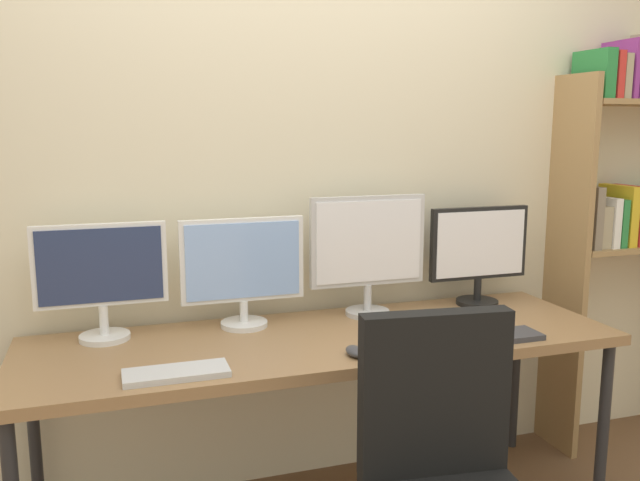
{
  "coord_description": "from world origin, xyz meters",
  "views": [
    {
      "loc": [
        -0.74,
        -1.61,
        1.51
      ],
      "look_at": [
        0.0,
        0.65,
        1.09
      ],
      "focal_mm": 36.96,
      "sensor_mm": 36.0,
      "label": 1
    }
  ],
  "objects_px": {
    "monitor_center_left": "(243,268)",
    "keyboard_left": "(176,373)",
    "computer_mouse": "(355,351)",
    "bookshelf": "(634,203)",
    "monitor_center_right": "(368,249)",
    "keyboard_right": "(491,337)",
    "monitor_far_left": "(101,275)",
    "monitor_far_right": "(479,251)",
    "desk": "(324,349)"
  },
  "relations": [
    {
      "from": "desk",
      "to": "monitor_far_right",
      "type": "relative_size",
      "value": 4.82
    },
    {
      "from": "bookshelf",
      "to": "keyboard_left",
      "type": "relative_size",
      "value": 5.92
    },
    {
      "from": "monitor_far_right",
      "to": "keyboard_left",
      "type": "bearing_deg",
      "value": -161.6
    },
    {
      "from": "bookshelf",
      "to": "computer_mouse",
      "type": "height_order",
      "value": "bookshelf"
    },
    {
      "from": "desk",
      "to": "computer_mouse",
      "type": "relative_size",
      "value": 22.69
    },
    {
      "from": "monitor_center_left",
      "to": "keyboard_left",
      "type": "relative_size",
      "value": 1.46
    },
    {
      "from": "monitor_center_right",
      "to": "keyboard_right",
      "type": "distance_m",
      "value": 0.6
    },
    {
      "from": "keyboard_right",
      "to": "computer_mouse",
      "type": "height_order",
      "value": "computer_mouse"
    },
    {
      "from": "keyboard_left",
      "to": "computer_mouse",
      "type": "height_order",
      "value": "computer_mouse"
    },
    {
      "from": "bookshelf",
      "to": "monitor_center_right",
      "type": "relative_size",
      "value": 3.91
    },
    {
      "from": "desk",
      "to": "monitor_far_left",
      "type": "relative_size",
      "value": 4.72
    },
    {
      "from": "monitor_center_left",
      "to": "computer_mouse",
      "type": "bearing_deg",
      "value": -56.99
    },
    {
      "from": "monitor_far_right",
      "to": "bookshelf",
      "type": "bearing_deg",
      "value": 1.3
    },
    {
      "from": "monitor_far_left",
      "to": "monitor_far_right",
      "type": "xyz_separation_m",
      "value": [
        1.54,
        0.0,
        -0.0
      ]
    },
    {
      "from": "monitor_center_left",
      "to": "keyboard_left",
      "type": "xyz_separation_m",
      "value": [
        -0.3,
        -0.44,
        -0.22
      ]
    },
    {
      "from": "monitor_center_right",
      "to": "keyboard_left",
      "type": "xyz_separation_m",
      "value": [
        -0.82,
        -0.44,
        -0.27
      ]
    },
    {
      "from": "keyboard_right",
      "to": "computer_mouse",
      "type": "distance_m",
      "value": 0.53
    },
    {
      "from": "monitor_far_left",
      "to": "keyboard_left",
      "type": "distance_m",
      "value": 0.54
    },
    {
      "from": "desk",
      "to": "bookshelf",
      "type": "bearing_deg",
      "value": 8.24
    },
    {
      "from": "monitor_far_left",
      "to": "keyboard_left",
      "type": "relative_size",
      "value": 1.43
    },
    {
      "from": "monitor_center_left",
      "to": "monitor_far_right",
      "type": "relative_size",
      "value": 1.05
    },
    {
      "from": "monitor_center_left",
      "to": "monitor_far_right",
      "type": "bearing_deg",
      "value": -0.0
    },
    {
      "from": "keyboard_left",
      "to": "desk",
      "type": "bearing_deg",
      "value": 22.33
    },
    {
      "from": "monitor_center_left",
      "to": "computer_mouse",
      "type": "xyz_separation_m",
      "value": [
        0.29,
        -0.44,
        -0.22
      ]
    },
    {
      "from": "keyboard_right",
      "to": "computer_mouse",
      "type": "xyz_separation_m",
      "value": [
        -0.53,
        -0.0,
        0.01
      ]
    },
    {
      "from": "monitor_center_left",
      "to": "computer_mouse",
      "type": "distance_m",
      "value": 0.57
    },
    {
      "from": "monitor_far_right",
      "to": "monitor_center_right",
      "type": "bearing_deg",
      "value": 179.99
    },
    {
      "from": "bookshelf",
      "to": "keyboard_right",
      "type": "relative_size",
      "value": 5.1
    },
    {
      "from": "desk",
      "to": "monitor_center_left",
      "type": "distance_m",
      "value": 0.44
    },
    {
      "from": "monitor_center_left",
      "to": "monitor_far_right",
      "type": "height_order",
      "value": "monitor_far_right"
    },
    {
      "from": "monitor_far_left",
      "to": "monitor_center_right",
      "type": "xyz_separation_m",
      "value": [
        1.03,
        0.0,
        0.03
      ]
    },
    {
      "from": "keyboard_right",
      "to": "monitor_far_right",
      "type": "bearing_deg",
      "value": 64.67
    },
    {
      "from": "keyboard_left",
      "to": "computer_mouse",
      "type": "relative_size",
      "value": 3.37
    },
    {
      "from": "bookshelf",
      "to": "computer_mouse",
      "type": "bearing_deg",
      "value": -163.52
    },
    {
      "from": "desk",
      "to": "monitor_center_left",
      "type": "height_order",
      "value": "monitor_center_left"
    },
    {
      "from": "bookshelf",
      "to": "computer_mouse",
      "type": "relative_size",
      "value": 19.95
    },
    {
      "from": "monitor_far_left",
      "to": "monitor_center_left",
      "type": "distance_m",
      "value": 0.51
    },
    {
      "from": "monitor_center_right",
      "to": "monitor_far_right",
      "type": "distance_m",
      "value": 0.51
    },
    {
      "from": "bookshelf",
      "to": "keyboard_right",
      "type": "height_order",
      "value": "bookshelf"
    },
    {
      "from": "computer_mouse",
      "to": "bookshelf",
      "type": "bearing_deg",
      "value": 16.48
    },
    {
      "from": "monitor_center_right",
      "to": "computer_mouse",
      "type": "distance_m",
      "value": 0.56
    },
    {
      "from": "bookshelf",
      "to": "keyboard_left",
      "type": "distance_m",
      "value": 2.24
    },
    {
      "from": "monitor_far_left",
      "to": "computer_mouse",
      "type": "bearing_deg",
      "value": -28.98
    },
    {
      "from": "bookshelf",
      "to": "monitor_far_right",
      "type": "xyz_separation_m",
      "value": [
        -0.83,
        -0.02,
        -0.17
      ]
    },
    {
      "from": "monitor_far_right",
      "to": "keyboard_left",
      "type": "relative_size",
      "value": 1.4
    },
    {
      "from": "desk",
      "to": "monitor_far_right",
      "type": "height_order",
      "value": "monitor_far_right"
    },
    {
      "from": "desk",
      "to": "monitor_center_left",
      "type": "bearing_deg",
      "value": 140.38
    },
    {
      "from": "monitor_center_left",
      "to": "computer_mouse",
      "type": "height_order",
      "value": "monitor_center_left"
    },
    {
      "from": "keyboard_left",
      "to": "monitor_far_right",
      "type": "bearing_deg",
      "value": 18.4
    },
    {
      "from": "computer_mouse",
      "to": "monitor_far_left",
      "type": "bearing_deg",
      "value": 151.02
    }
  ]
}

